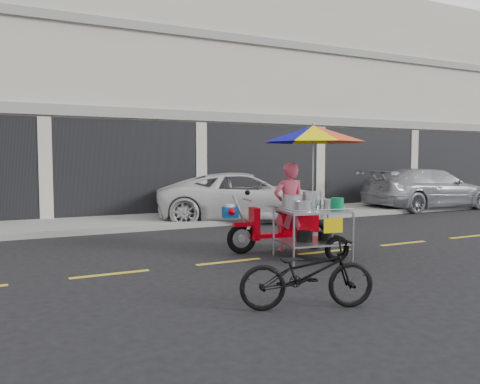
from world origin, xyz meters
name	(u,v)px	position (x,y,z in m)	size (l,w,h in m)	color
ground	(325,252)	(0.00, 0.00, 0.00)	(90.00, 90.00, 0.00)	black
sidewalk	(213,216)	(0.00, 5.50, 0.07)	(45.00, 3.00, 0.15)	gray
shophouse_block	(228,99)	(2.82, 10.59, 4.24)	(36.00, 8.11, 10.40)	beige
centerline	(325,252)	(0.00, 0.00, 0.00)	(42.00, 0.10, 0.01)	gold
white_pickup	(245,197)	(0.64, 4.70, 0.69)	(2.29, 4.96, 1.38)	silver
silver_pickup	(428,189)	(7.86, 4.70, 0.72)	(2.02, 4.96, 1.44)	#AAABB1
near_bicycle	(307,273)	(-2.22, -2.69, 0.42)	(0.56, 1.60, 0.84)	black
food_vendor_rig	(303,173)	(-0.55, -0.06, 1.52)	(2.40, 2.16, 2.42)	black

